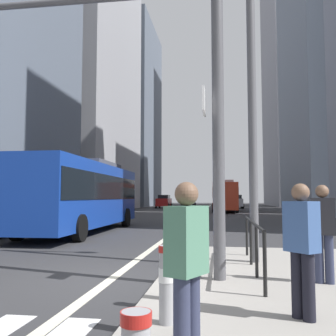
{
  "coord_description": "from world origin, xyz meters",
  "views": [
    {
      "loc": [
        2.17,
        -7.28,
        1.62
      ],
      "look_at": [
        -3.78,
        34.22,
        4.91
      ],
      "focal_mm": 39.76,
      "sensor_mm": 36.0,
      "label": 1
    }
  ],
  "objects_px": {
    "car_receding_near": "(236,202)",
    "pedestrian_walking": "(187,263)",
    "pedestrian_far": "(323,228)",
    "street_lamp_post": "(251,43)",
    "bollard_left": "(167,280)",
    "bollard_back": "(196,254)",
    "city_bus_red_receding": "(224,195)",
    "city_bus_blue_oncoming": "(83,192)",
    "traffic_signal_gantry": "(117,69)",
    "car_receding_far": "(223,201)",
    "car_oncoming_far": "(164,201)",
    "pedestrian_waiting": "(302,243)",
    "bollard_right": "(172,269)",
    "car_oncoming_mid": "(189,201)"
  },
  "relations": [
    {
      "from": "pedestrian_far",
      "to": "car_receding_near",
      "type": "bearing_deg",
      "value": 89.62
    },
    {
      "from": "car_receding_far",
      "to": "pedestrian_walking",
      "type": "distance_m",
      "value": 61.72
    },
    {
      "from": "car_oncoming_far",
      "to": "traffic_signal_gantry",
      "type": "xyz_separation_m",
      "value": [
        6.42,
        -47.64,
        3.11
      ]
    },
    {
      "from": "city_bus_blue_oncoming",
      "to": "bollard_back",
      "type": "distance_m",
      "value": 11.35
    },
    {
      "from": "bollard_left",
      "to": "car_oncoming_mid",
      "type": "bearing_deg",
      "value": 94.71
    },
    {
      "from": "car_oncoming_far",
      "to": "pedestrian_far",
      "type": "relative_size",
      "value": 2.57
    },
    {
      "from": "city_bus_blue_oncoming",
      "to": "car_oncoming_far",
      "type": "xyz_separation_m",
      "value": [
        -2.05,
        37.91,
        -0.85
      ]
    },
    {
      "from": "city_bus_blue_oncoming",
      "to": "pedestrian_walking",
      "type": "bearing_deg",
      "value": -65.4
    },
    {
      "from": "car_receding_far",
      "to": "bollard_left",
      "type": "height_order",
      "value": "car_receding_far"
    },
    {
      "from": "bollard_back",
      "to": "pedestrian_walking",
      "type": "relative_size",
      "value": 0.48
    },
    {
      "from": "traffic_signal_gantry",
      "to": "street_lamp_post",
      "type": "bearing_deg",
      "value": 35.69
    },
    {
      "from": "city_bus_blue_oncoming",
      "to": "bollard_left",
      "type": "distance_m",
      "value": 13.48
    },
    {
      "from": "city_bus_red_receding",
      "to": "bollard_left",
      "type": "relative_size",
      "value": 12.56
    },
    {
      "from": "car_oncoming_far",
      "to": "city_bus_blue_oncoming",
      "type": "bearing_deg",
      "value": -86.91
    },
    {
      "from": "car_receding_near",
      "to": "pedestrian_waiting",
      "type": "xyz_separation_m",
      "value": [
        -1.08,
        -49.53,
        0.07
      ]
    },
    {
      "from": "car_receding_far",
      "to": "pedestrian_walking",
      "type": "xyz_separation_m",
      "value": [
        -0.61,
        -61.72,
        0.05
      ]
    },
    {
      "from": "car_receding_near",
      "to": "pedestrian_walking",
      "type": "height_order",
      "value": "car_receding_near"
    },
    {
      "from": "car_receding_near",
      "to": "street_lamp_post",
      "type": "relative_size",
      "value": 0.55
    },
    {
      "from": "traffic_signal_gantry",
      "to": "bollard_left",
      "type": "xyz_separation_m",
      "value": [
        1.34,
        -2.42,
        -3.45
      ]
    },
    {
      "from": "car_oncoming_far",
      "to": "bollard_back",
      "type": "distance_m",
      "value": 48.19
    },
    {
      "from": "city_bus_blue_oncoming",
      "to": "car_receding_near",
      "type": "bearing_deg",
      "value": 77.44
    },
    {
      "from": "bollard_right",
      "to": "bollard_back",
      "type": "bearing_deg",
      "value": 80.67
    },
    {
      "from": "car_receding_near",
      "to": "pedestrian_far",
      "type": "bearing_deg",
      "value": -90.38
    },
    {
      "from": "pedestrian_waiting",
      "to": "pedestrian_walking",
      "type": "distance_m",
      "value": 1.94
    },
    {
      "from": "car_oncoming_far",
      "to": "bollard_back",
      "type": "height_order",
      "value": "car_oncoming_far"
    },
    {
      "from": "city_bus_red_receding",
      "to": "pedestrian_far",
      "type": "height_order",
      "value": "city_bus_red_receding"
    },
    {
      "from": "car_receding_near",
      "to": "car_oncoming_far",
      "type": "height_order",
      "value": "same"
    },
    {
      "from": "city_bus_red_receding",
      "to": "bollard_back",
      "type": "relative_size",
      "value": 14.62
    },
    {
      "from": "car_receding_near",
      "to": "street_lamp_post",
      "type": "bearing_deg",
      "value": -91.65
    },
    {
      "from": "bollard_back",
      "to": "car_receding_far",
      "type": "bearing_deg",
      "value": 89.24
    },
    {
      "from": "car_oncoming_far",
      "to": "street_lamp_post",
      "type": "xyz_separation_m",
      "value": [
        9.15,
        -45.68,
        4.29
      ]
    },
    {
      "from": "city_bus_blue_oncoming",
      "to": "city_bus_red_receding",
      "type": "height_order",
      "value": "same"
    },
    {
      "from": "bollard_left",
      "to": "pedestrian_walking",
      "type": "height_order",
      "value": "pedestrian_walking"
    },
    {
      "from": "bollard_back",
      "to": "pedestrian_far",
      "type": "distance_m",
      "value": 2.27
    },
    {
      "from": "car_oncoming_mid",
      "to": "pedestrian_far",
      "type": "height_order",
      "value": "car_oncoming_mid"
    },
    {
      "from": "bollard_back",
      "to": "pedestrian_waiting",
      "type": "relative_size",
      "value": 0.47
    },
    {
      "from": "city_bus_red_receding",
      "to": "bollard_back",
      "type": "distance_m",
      "value": 35.31
    },
    {
      "from": "car_oncoming_far",
      "to": "bollard_left",
      "type": "distance_m",
      "value": 50.66
    },
    {
      "from": "car_oncoming_mid",
      "to": "street_lamp_post",
      "type": "distance_m",
      "value": 51.73
    },
    {
      "from": "bollard_right",
      "to": "car_oncoming_mid",
      "type": "bearing_deg",
      "value": 94.72
    },
    {
      "from": "bollard_right",
      "to": "pedestrian_far",
      "type": "height_order",
      "value": "pedestrian_far"
    },
    {
      "from": "pedestrian_waiting",
      "to": "pedestrian_far",
      "type": "distance_m",
      "value": 2.15
    },
    {
      "from": "car_receding_far",
      "to": "pedestrian_far",
      "type": "distance_m",
      "value": 58.28
    },
    {
      "from": "bollard_back",
      "to": "pedestrian_walking",
      "type": "height_order",
      "value": "pedestrian_walking"
    },
    {
      "from": "bollard_back",
      "to": "car_receding_near",
      "type": "bearing_deg",
      "value": 86.95
    },
    {
      "from": "bollard_left",
      "to": "bollard_back",
      "type": "relative_size",
      "value": 1.16
    },
    {
      "from": "street_lamp_post",
      "to": "city_bus_blue_oncoming",
      "type": "bearing_deg",
      "value": 132.42
    },
    {
      "from": "city_bus_blue_oncoming",
      "to": "traffic_signal_gantry",
      "type": "bearing_deg",
      "value": -65.79
    },
    {
      "from": "car_oncoming_far",
      "to": "street_lamp_post",
      "type": "distance_m",
      "value": 46.79
    },
    {
      "from": "city_bus_blue_oncoming",
      "to": "bollard_right",
      "type": "bearing_deg",
      "value": -63.11
    }
  ]
}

